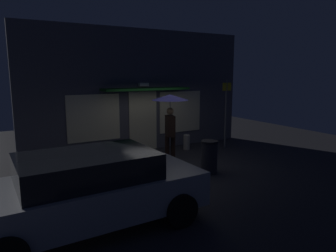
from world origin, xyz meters
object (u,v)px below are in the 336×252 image
object	(u,v)px
person_with_umbrella	(170,109)
sidewalk_bollard	(187,142)
parked_car	(89,189)
street_sign_post	(226,110)
trash_bin	(209,157)

from	to	relation	value
person_with_umbrella	sidewalk_bollard	size ratio (longest dim) A/B	3.91
parked_car	sidewalk_bollard	size ratio (longest dim) A/B	7.82
parked_car	sidewalk_bollard	distance (m)	6.36
parked_car	sidewalk_bollard	xyz separation A→B (m)	(4.82, 4.12, -0.45)
parked_car	sidewalk_bollard	world-z (taller)	parked_car
person_with_umbrella	parked_car	xyz separation A→B (m)	(-3.52, -3.10, -1.00)
street_sign_post	trash_bin	bearing A→B (deg)	-137.60
person_with_umbrella	trash_bin	bearing A→B (deg)	28.16
parked_car	trash_bin	size ratio (longest dim) A/B	4.60
street_sign_post	parked_car	bearing A→B (deg)	-149.83
trash_bin	street_sign_post	bearing A→B (deg)	42.40
parked_car	street_sign_post	size ratio (longest dim) A/B	1.68
person_with_umbrella	trash_bin	size ratio (longest dim) A/B	2.30
person_with_umbrella	street_sign_post	world-z (taller)	street_sign_post
person_with_umbrella	sidewalk_bollard	bearing A→B (deg)	143.59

